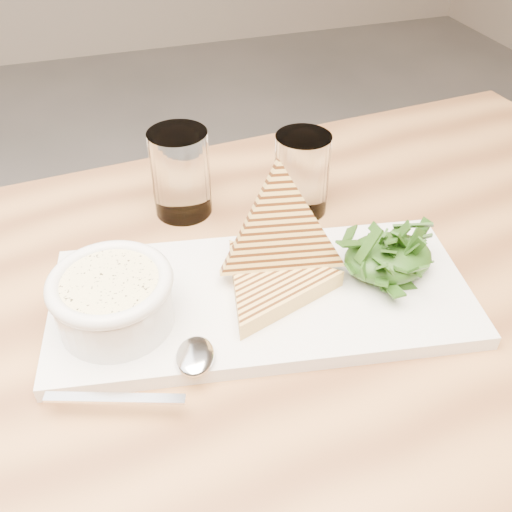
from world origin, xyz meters
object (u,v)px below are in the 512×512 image
object	(u,v)px
table_top	(274,359)
glass_far	(302,174)
glass_near	(181,173)
platter	(262,297)
soup_bowl	(115,305)

from	to	relation	value
table_top	glass_far	size ratio (longest dim) A/B	11.69
table_top	glass_near	size ratio (longest dim) A/B	11.00
glass_near	glass_far	bearing A→B (deg)	-16.82
platter	soup_bowl	bearing A→B (deg)	178.56
platter	glass_near	xyz separation A→B (m)	(-0.04, 0.20, 0.05)
table_top	glass_far	world-z (taller)	glass_far
table_top	platter	xyz separation A→B (m)	(0.01, 0.06, 0.03)
platter	glass_far	distance (m)	0.19
table_top	glass_far	distance (m)	0.25
platter	glass_near	bearing A→B (deg)	101.87
soup_bowl	glass_near	size ratio (longest dim) A/B	1.01
glass_far	table_top	bearing A→B (deg)	-117.57
glass_near	platter	bearing A→B (deg)	-78.13
table_top	soup_bowl	distance (m)	0.17
platter	glass_near	world-z (taller)	glass_near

